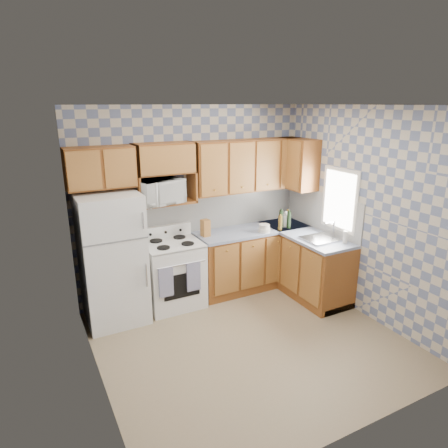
{
  "coord_description": "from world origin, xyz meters",
  "views": [
    {
      "loc": [
        -2.19,
        -3.54,
        2.72
      ],
      "look_at": [
        0.05,
        0.75,
        1.25
      ],
      "focal_mm": 32.0,
      "sensor_mm": 36.0,
      "label": 1
    }
  ],
  "objects_px": {
    "microwave": "(159,192)",
    "stove_body": "(173,275)",
    "refrigerator": "(112,259)",
    "electric_kettle": "(286,220)"
  },
  "relations": [
    {
      "from": "microwave",
      "to": "stove_body",
      "type": "bearing_deg",
      "value": -57.49
    },
    {
      "from": "refrigerator",
      "to": "microwave",
      "type": "xyz_separation_m",
      "value": [
        0.7,
        0.13,
        0.77
      ]
    },
    {
      "from": "refrigerator",
      "to": "electric_kettle",
      "type": "distance_m",
      "value": 2.61
    },
    {
      "from": "microwave",
      "to": "electric_kettle",
      "type": "relative_size",
      "value": 3.18
    },
    {
      "from": "refrigerator",
      "to": "stove_body",
      "type": "height_order",
      "value": "refrigerator"
    },
    {
      "from": "stove_body",
      "to": "electric_kettle",
      "type": "bearing_deg",
      "value": -3.27
    },
    {
      "from": "stove_body",
      "to": "microwave",
      "type": "bearing_deg",
      "value": 136.72
    },
    {
      "from": "stove_body",
      "to": "microwave",
      "type": "relative_size",
      "value": 1.54
    },
    {
      "from": "refrigerator",
      "to": "electric_kettle",
      "type": "bearing_deg",
      "value": -1.71
    },
    {
      "from": "refrigerator",
      "to": "electric_kettle",
      "type": "height_order",
      "value": "refrigerator"
    }
  ]
}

